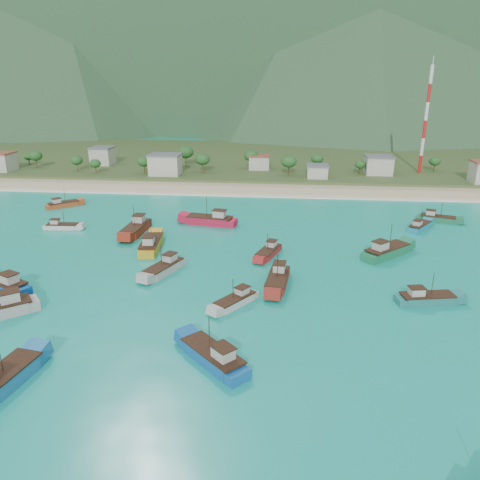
# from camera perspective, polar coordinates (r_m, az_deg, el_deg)

# --- Properties ---
(ground) EXTENTS (600.00, 600.00, 0.00)m
(ground) POSITION_cam_1_polar(r_m,az_deg,el_deg) (85.16, -1.96, -5.85)
(ground) COLOR #0B8076
(ground) RESTS_ON ground
(beach) EXTENTS (400.00, 18.00, 1.20)m
(beach) POSITION_cam_1_polar(r_m,az_deg,el_deg) (159.92, 1.81, 6.15)
(beach) COLOR beige
(beach) RESTS_ON ground
(land) EXTENTS (400.00, 110.00, 2.40)m
(land) POSITION_cam_1_polar(r_m,az_deg,el_deg) (219.68, 2.95, 9.71)
(land) COLOR #385123
(land) RESTS_ON ground
(surf_line) EXTENTS (400.00, 2.50, 0.08)m
(surf_line) POSITION_cam_1_polar(r_m,az_deg,el_deg) (150.70, 1.56, 5.34)
(surf_line) COLOR white
(surf_line) RESTS_ON ground
(village) EXTENTS (213.76, 30.99, 7.25)m
(village) POSITION_cam_1_polar(r_m,az_deg,el_deg) (180.01, 3.84, 9.13)
(village) COLOR beige
(village) RESTS_ON ground
(vegetation) EXTENTS (278.81, 26.26, 8.47)m
(vegetation) POSITION_cam_1_polar(r_m,az_deg,el_deg) (182.74, 0.64, 9.44)
(vegetation) COLOR #235623
(vegetation) RESTS_ON ground
(radio_tower) EXTENTS (1.20, 1.20, 38.89)m
(radio_tower) POSITION_cam_1_polar(r_m,az_deg,el_deg) (191.88, 21.69, 13.39)
(radio_tower) COLOR red
(radio_tower) RESTS_ON ground
(boat_1) EXTENTS (11.71, 11.29, 7.42)m
(boat_1) POSITION_cam_1_polar(r_m,az_deg,el_deg) (104.26, 17.41, -1.39)
(boat_1) COLOR #186D43
(boat_1) RESTS_ON ground
(boat_2) EXTENTS (10.36, 4.80, 5.90)m
(boat_2) POSITION_cam_1_polar(r_m,az_deg,el_deg) (85.35, 21.73, -6.74)
(boat_2) COLOR #206F69
(boat_2) RESTS_ON ground
(boat_5) EXTENTS (8.78, 3.01, 5.11)m
(boat_5) POSITION_cam_1_polar(r_m,az_deg,el_deg) (125.80, -20.88, 1.50)
(boat_5) COLOR beige
(boat_5) RESTS_ON ground
(boat_6) EXTENTS (7.55, 9.06, 5.43)m
(boat_6) POSITION_cam_1_polar(r_m,az_deg,el_deg) (125.72, 21.05, 1.50)
(boat_6) COLOR teal
(boat_6) RESTS_ON ground
(boat_9) EXTENTS (5.65, 9.80, 5.56)m
(boat_9) POSITION_cam_1_polar(r_m,az_deg,el_deg) (100.22, 3.51, -1.54)
(boat_9) COLOR #AD2021
(boat_9) RESTS_ON ground
(boat_10) EXTENTS (12.23, 8.43, 7.04)m
(boat_10) POSITION_cam_1_polar(r_m,az_deg,el_deg) (94.22, -26.89, -4.91)
(boat_10) COLOR #0D489A
(boat_10) RESTS_ON ground
(boat_11) EXTENTS (7.39, 8.90, 5.33)m
(boat_11) POSITION_cam_1_polar(r_m,az_deg,el_deg) (78.94, -0.52, -7.49)
(boat_11) COLOR beige
(boat_11) RESTS_ON ground
(boat_12) EXTENTS (10.10, 5.88, 5.73)m
(boat_12) POSITION_cam_1_polar(r_m,az_deg,el_deg) (134.50, 22.90, 2.39)
(boat_12) COLOR #1D6542
(boat_12) RESTS_ON ground
(boat_14) EXTENTS (4.95, 12.68, 7.30)m
(boat_14) POSITION_cam_1_polar(r_m,az_deg,el_deg) (105.45, -10.80, -0.61)
(boat_14) COLOR gold
(boat_14) RESTS_ON ground
(boat_15) EXTENTS (6.88, 11.09, 6.31)m
(boat_15) POSITION_cam_1_polar(r_m,az_deg,el_deg) (92.63, -9.19, -3.46)
(boat_15) COLOR #ACA69D
(boat_15) RESTS_ON ground
(boat_16) EXTENTS (8.90, 8.50, 5.62)m
(boat_16) POSITION_cam_1_polar(r_m,az_deg,el_deg) (147.51, -20.76, 4.03)
(boat_16) COLOR #AB461D
(boat_16) RESTS_ON ground
(boat_20) EXTENTS (10.59, 10.59, 6.83)m
(boat_20) POSITION_cam_1_polar(r_m,az_deg,el_deg) (64.10, -3.23, -14.11)
(boat_20) COLOR #145698
(boat_20) RESTS_ON ground
(boat_21) EXTENTS (4.60, 11.72, 6.75)m
(boat_21) POSITION_cam_1_polar(r_m,az_deg,el_deg) (86.36, 4.61, -4.92)
(boat_21) COLOR maroon
(boat_21) RESTS_ON ground
(boat_22) EXTENTS (4.29, 13.01, 7.61)m
(boat_22) POSITION_cam_1_polar(r_m,az_deg,el_deg) (117.27, -12.53, 1.33)
(boat_22) COLOR maroon
(boat_22) RESTS_ON ground
(boat_23) EXTENTS (13.63, 6.16, 7.77)m
(boat_23) POSITION_cam_1_polar(r_m,az_deg,el_deg) (121.36, -3.59, 2.38)
(boat_23) COLOR red
(boat_23) RESTS_ON ground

